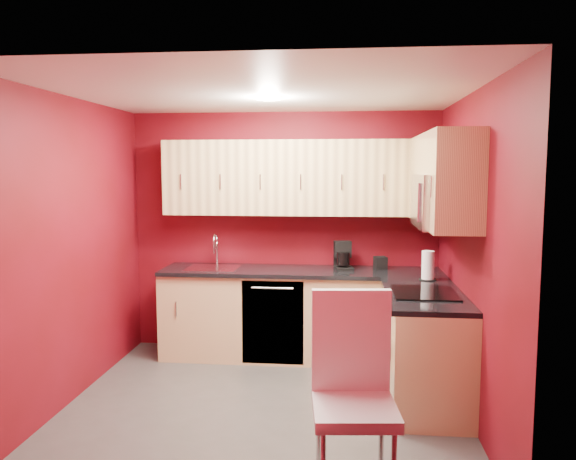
% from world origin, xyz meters
% --- Properties ---
extents(floor, '(3.20, 3.20, 0.00)m').
position_xyz_m(floor, '(0.00, 0.00, 0.00)').
color(floor, '#444240').
rests_on(floor, ground).
extents(ceiling, '(3.20, 3.20, 0.00)m').
position_xyz_m(ceiling, '(0.00, 0.00, 2.50)').
color(ceiling, white).
rests_on(ceiling, wall_back).
extents(wall_back, '(3.20, 0.00, 3.20)m').
position_xyz_m(wall_back, '(0.00, 1.50, 1.25)').
color(wall_back, maroon).
rests_on(wall_back, floor).
extents(wall_front, '(3.20, 0.00, 3.20)m').
position_xyz_m(wall_front, '(0.00, -1.50, 1.25)').
color(wall_front, maroon).
rests_on(wall_front, floor).
extents(wall_left, '(0.00, 3.00, 3.00)m').
position_xyz_m(wall_left, '(-1.60, 0.00, 1.25)').
color(wall_left, maroon).
rests_on(wall_left, floor).
extents(wall_right, '(0.00, 3.00, 3.00)m').
position_xyz_m(wall_right, '(1.60, 0.00, 1.25)').
color(wall_right, maroon).
rests_on(wall_right, floor).
extents(base_cabinets_back, '(2.80, 0.60, 0.87)m').
position_xyz_m(base_cabinets_back, '(0.20, 1.20, 0.43)').
color(base_cabinets_back, tan).
rests_on(base_cabinets_back, floor).
extents(base_cabinets_right, '(0.60, 1.30, 0.87)m').
position_xyz_m(base_cabinets_right, '(1.30, 0.25, 0.43)').
color(base_cabinets_right, tan).
rests_on(base_cabinets_right, floor).
extents(countertop_back, '(2.80, 0.63, 0.04)m').
position_xyz_m(countertop_back, '(0.20, 1.19, 0.89)').
color(countertop_back, black).
rests_on(countertop_back, base_cabinets_back).
extents(countertop_right, '(0.63, 1.27, 0.04)m').
position_xyz_m(countertop_right, '(1.29, 0.23, 0.89)').
color(countertop_right, black).
rests_on(countertop_right, base_cabinets_right).
extents(upper_cabinets_back, '(2.80, 0.35, 0.75)m').
position_xyz_m(upper_cabinets_back, '(0.20, 1.32, 1.83)').
color(upper_cabinets_back, '#ECCF86').
rests_on(upper_cabinets_back, wall_back).
extents(upper_cabinets_right, '(0.35, 1.55, 0.75)m').
position_xyz_m(upper_cabinets_right, '(1.42, 0.44, 1.89)').
color(upper_cabinets_right, '#ECCF86').
rests_on(upper_cabinets_right, wall_right).
extents(microwave, '(0.42, 0.76, 0.42)m').
position_xyz_m(microwave, '(1.39, 0.20, 1.66)').
color(microwave, silver).
rests_on(microwave, upper_cabinets_right).
extents(cooktop, '(0.50, 0.55, 0.01)m').
position_xyz_m(cooktop, '(1.28, 0.20, 0.92)').
color(cooktop, black).
rests_on(cooktop, countertop_right).
extents(sink, '(0.52, 0.42, 0.35)m').
position_xyz_m(sink, '(-0.70, 1.20, 0.94)').
color(sink, silver).
rests_on(sink, countertop_back).
extents(dishwasher_front, '(0.60, 0.02, 0.82)m').
position_xyz_m(dishwasher_front, '(-0.05, 0.91, 0.43)').
color(dishwasher_front, black).
rests_on(dishwasher_front, base_cabinets_back).
extents(downlight, '(0.20, 0.20, 0.01)m').
position_xyz_m(downlight, '(0.00, 0.30, 2.48)').
color(downlight, white).
rests_on(downlight, ceiling).
extents(coffee_maker, '(0.21, 0.26, 0.28)m').
position_xyz_m(coffee_maker, '(0.63, 1.24, 1.05)').
color(coffee_maker, black).
rests_on(coffee_maker, countertop_back).
extents(napkin_holder, '(0.14, 0.14, 0.13)m').
position_xyz_m(napkin_holder, '(0.99, 1.30, 0.97)').
color(napkin_holder, black).
rests_on(napkin_holder, countertop_back).
extents(paper_towel, '(0.16, 0.16, 0.27)m').
position_xyz_m(paper_towel, '(1.39, 0.78, 1.04)').
color(paper_towel, white).
rests_on(paper_towel, countertop_right).
extents(dining_chair, '(0.53, 0.55, 1.19)m').
position_xyz_m(dining_chair, '(0.70, -1.20, 0.59)').
color(dining_chair, silver).
rests_on(dining_chair, floor).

